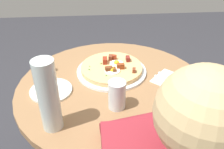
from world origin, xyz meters
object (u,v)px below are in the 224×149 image
Objects in this scene: knife at (176,79)px; water_bottle at (48,96)px; pizza_plate at (111,71)px; salt_shaker at (179,114)px; fork at (172,82)px; bread_plate at (51,90)px; dining_table at (113,113)px; water_glass at (117,95)px; breakfast_pizza at (111,68)px; pepper_shaker at (49,67)px.

knife is 0.60m from water_bottle.
pizza_plate is 5.80× the size of salt_shaker.
fork is at bearing -90.00° from knife.
dining_table is at bearing -173.99° from bread_plate.
knife is at bearing -175.89° from bread_plate.
fork is 0.56m from water_bottle.
bread_plate is at bearing 6.01° from dining_table.
water_glass is (-0.27, 0.12, 0.05)m from bread_plate.
water_glass is at bearing -159.78° from water_bottle.
salt_shaker is at bearing 122.43° from breakfast_pizza.
breakfast_pizza reaches higher than bread_plate.
water_glass reaches higher than fork.
salt_shaker reaches higher than pepper_shaker.
water_bottle is 4.68× the size of salt_shaker.
knife is (-0.56, -0.04, 0.00)m from bread_plate.
breakfast_pizza is 2.52× the size of water_glass.
breakfast_pizza is 0.30m from bread_plate.
water_glass is at bearing 90.94° from pizza_plate.
bread_plate is 0.67× the size of water_bottle.
bread_plate reaches higher than knife.
pepper_shaker is (0.56, -0.15, 0.02)m from fork.
salt_shaker is 0.65m from pepper_shaker.
pepper_shaker is at bearing -151.11° from fork.
pizza_plate is at bearing 173.49° from pepper_shaker.
salt_shaker is at bearing 143.63° from pepper_shaker.
fork is at bearing 176.92° from dining_table.
fork is 1.00× the size of knife.
water_glass is at bearing -22.66° from salt_shaker.
breakfast_pizza is 0.26m from water_glass.
dining_table is at bearing -134.74° from water_bottle.
knife is 0.34m from water_glass.
water_bottle reaches higher than pepper_shaker.
bread_plate is at bearing 26.58° from pizza_plate.
dining_table is 0.32m from bread_plate.
dining_table is 4.77× the size of bread_plate.
knife is 3.12× the size of salt_shaker.
breakfast_pizza is at bearing 173.49° from pepper_shaker.
water_glass reaches higher than knife.
breakfast_pizza reaches higher than salt_shaker.
salt_shaker reaches higher than pizza_plate.
dining_table is at bearing 91.38° from breakfast_pizza.
dining_table is 2.92× the size of breakfast_pizza.
salt_shaker is at bearing 156.38° from bread_plate.
knife is 0.60m from pepper_shaker.
breakfast_pizza is (0.00, -0.11, 0.19)m from dining_table.
pizza_plate is 0.44m from water_bottle.
salt_shaker is at bearing 157.34° from water_glass.
dining_table is 0.38m from salt_shaker.
knife is (-0.29, 0.09, 0.00)m from pizza_plate.
dining_table is 4.79× the size of knife.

